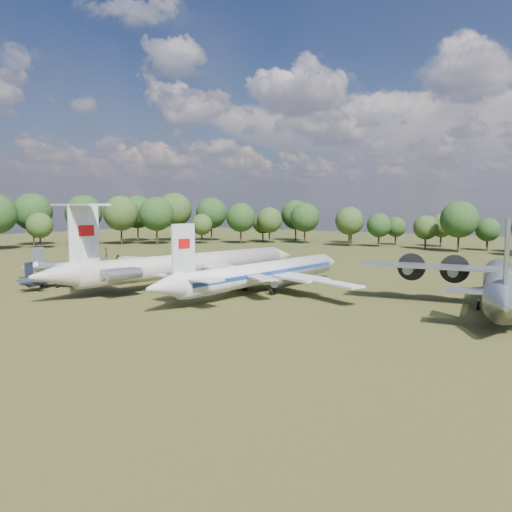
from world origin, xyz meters
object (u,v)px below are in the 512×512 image
Objects in this scene: an12_transport at (501,290)px; small_prop_northwest at (74,268)px; small_prop_west at (51,280)px; tu104_jet at (263,277)px; person_on_il62 at (106,253)px; il62_airliner at (190,269)px.

small_prop_northwest is at bearing 179.33° from an12_transport.
small_prop_west is at bearing -26.01° from small_prop_northwest.
an12_transport reaches higher than tu104_jet.
person_on_il62 is at bearing -165.76° from an12_transport.
an12_transport is 2.52× the size of small_prop_west.
il62_airliner is at bearing -66.59° from person_on_il62.
small_prop_northwest is (-22.89, -3.77, -1.09)m from il62_airliner.
tu104_jet is at bearing -178.73° from an12_transport.
tu104_jet is 23.35× the size of person_on_il62.
small_prop_west is at bearing -127.41° from il62_airliner.
small_prop_west is (-55.85, -19.97, -1.29)m from an12_transport.
an12_transport is (40.68, 6.99, -0.03)m from il62_airliner.
tu104_jet is 2.41× the size of small_prop_northwest.
small_prop_west is 13.24m from person_on_il62.
tu104_jet is 30.90m from small_prop_west.
an12_transport is 59.33m from small_prop_west.
il62_airliner is 1.16× the size of tu104_jet.
an12_transport reaches higher than small_prop_west.
person_on_il62 is (-15.00, -13.99, 3.50)m from tu104_jet.
an12_transport is 19.95× the size of person_on_il62.
tu104_jet is at bearing 6.46° from small_prop_west.
an12_transport is at bearing 21.78° from il62_airliner.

